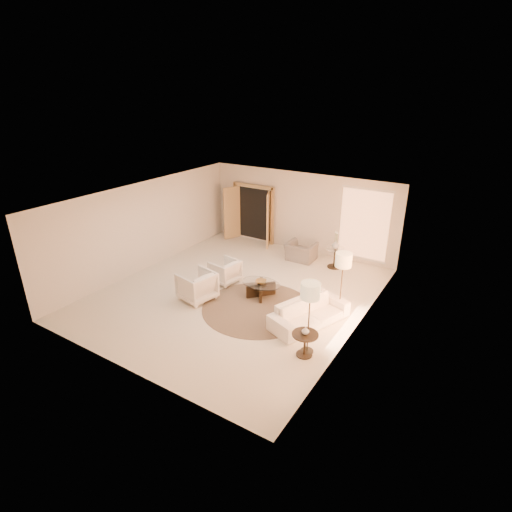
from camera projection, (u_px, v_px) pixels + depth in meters
The scene contains 18 objects.
room at pixel (236, 248), 10.92m from camera, with size 7.04×8.04×2.83m.
windows_right at pixel (359, 277), 9.33m from camera, with size 0.10×6.40×2.40m, color #FFA366, non-canonical shape.
window_back_corner at pixel (364, 225), 12.90m from camera, with size 1.70×0.10×2.40m, color #FFA366, non-canonical shape.
curtains_right at pixel (369, 265), 10.08m from camera, with size 0.06×5.20×2.60m, color tan, non-canonical shape.
french_doors at pixel (252, 214), 14.96m from camera, with size 1.95×0.66×2.16m.
area_rug at pixel (257, 308), 10.68m from camera, with size 2.97×2.97×0.01m, color #3E2E22.
sofa at pixel (309, 313), 9.88m from camera, with size 2.11×0.83×0.62m, color white.
armchair_left at pixel (225, 270), 11.97m from camera, with size 0.76×0.71×0.78m, color white.
armchair_right at pixel (197, 284), 10.98m from camera, with size 0.87×0.82×0.90m, color white.
accent_chair at pixel (301, 249), 13.49m from camera, with size 0.95×0.62×0.83m, color gray.
coffee_table at pixel (261, 288), 11.19m from camera, with size 1.24×1.24×0.42m.
end_table at pixel (305, 341), 8.67m from camera, with size 0.58×0.58×0.55m.
side_table at pixel (335, 256), 12.95m from camera, with size 0.57×0.57×0.67m.
floor_lamp_near at pixel (343, 263), 9.87m from camera, with size 0.41×0.41×1.71m.
floor_lamp_far at pixel (310, 294), 8.36m from camera, with size 0.41×0.41×1.71m.
bowl at pixel (261, 282), 11.11m from camera, with size 0.31×0.31×0.08m, color brown.
end_vase at pixel (305, 331), 8.57m from camera, with size 0.17×0.17×0.17m, color silver.
side_vase at pixel (336, 245), 12.80m from camera, with size 0.26×0.26×0.27m, color silver.
Camera 1 is at (5.85, -8.30, 5.46)m, focal length 28.00 mm.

